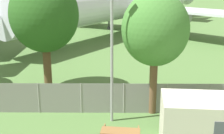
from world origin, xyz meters
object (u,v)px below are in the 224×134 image
portable_cabin (204,123)px  tree_behind_benches (44,15)px  tree_left_of_cabin (155,30)px  airplane (119,3)px

portable_cabin → tree_behind_benches: 12.59m
portable_cabin → tree_left_of_cabin: tree_left_of_cabin is taller
airplane → tree_left_of_cabin: (1.66, -27.34, 0.75)m
airplane → portable_cabin: 31.64m
airplane → tree_left_of_cabin: bearing=37.8°
tree_behind_benches → portable_cabin: bearing=-40.8°
portable_cabin → tree_left_of_cabin: 5.81m
airplane → tree_behind_benches: airplane is taller
airplane → portable_cabin: bearing=41.0°
tree_behind_benches → tree_left_of_cabin: bearing=-28.4°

